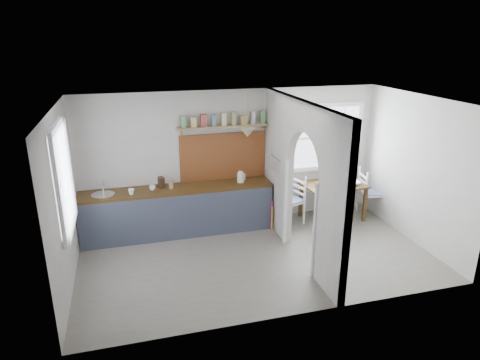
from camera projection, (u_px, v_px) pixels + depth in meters
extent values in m
cube|color=slate|center=(257.00, 258.00, 7.17)|extent=(5.80, 3.20, 0.01)
cube|color=beige|center=(260.00, 102.00, 6.32)|extent=(5.80, 3.20, 0.01)
cube|color=beige|center=(233.00, 158.00, 8.21)|extent=(5.80, 0.01, 2.60)
cube|color=beige|center=(298.00, 227.00, 5.29)|extent=(5.80, 0.01, 2.60)
cube|color=beige|center=(63.00, 203.00, 6.02)|extent=(0.01, 3.20, 2.60)
cube|color=beige|center=(416.00, 170.00, 7.47)|extent=(0.01, 3.20, 2.60)
cube|color=beige|center=(334.00, 209.00, 5.83)|extent=(0.12, 0.80, 2.60)
cube|color=beige|center=(278.00, 164.00, 7.83)|extent=(0.12, 1.20, 2.60)
cube|color=beige|center=(307.00, 137.00, 6.49)|extent=(0.12, 1.20, 1.05)
cube|color=#503619|center=(178.00, 189.00, 7.79)|extent=(3.50, 0.60, 0.05)
cube|color=#464C5C|center=(181.00, 218.00, 7.68)|extent=(3.50, 0.03, 0.85)
cube|color=#3B271C|center=(178.00, 211.00, 7.98)|extent=(3.46, 0.45, 0.85)
cylinder|color=silver|center=(103.00, 195.00, 7.46)|extent=(0.40, 0.40, 0.02)
cube|color=brown|center=(223.00, 156.00, 8.12)|extent=(1.65, 0.03, 0.90)
cube|color=tan|center=(224.00, 126.00, 7.84)|extent=(1.75, 0.20, 0.03)
cube|color=#4D884D|center=(183.00, 123.00, 7.62)|extent=(0.09, 0.09, 0.18)
cube|color=tan|center=(193.00, 122.00, 7.67)|extent=(0.09, 0.09, 0.18)
cube|color=maroon|center=(204.00, 122.00, 7.72)|extent=(0.09, 0.09, 0.18)
cube|color=#476675|center=(214.00, 121.00, 7.76)|extent=(0.09, 0.09, 0.18)
cube|color=#BCBD8B|center=(224.00, 120.00, 7.81)|extent=(0.09, 0.09, 0.18)
cube|color=olive|center=(234.00, 120.00, 7.86)|extent=(0.09, 0.09, 0.18)
cube|color=#A68544|center=(243.00, 119.00, 7.90)|extent=(0.09, 0.09, 0.18)
cube|color=#AC9DAF|center=(253.00, 119.00, 7.95)|extent=(0.09, 0.09, 0.18)
cube|color=#4D884D|center=(262.00, 118.00, 8.00)|extent=(0.09, 0.09, 0.18)
cone|color=beige|center=(247.00, 133.00, 7.64)|extent=(0.26, 0.26, 0.16)
cylinder|color=silver|center=(276.00, 158.00, 7.67)|extent=(0.02, 0.50, 0.02)
imported|color=white|center=(131.00, 192.00, 7.45)|extent=(0.11, 0.11, 0.10)
imported|color=white|center=(152.00, 188.00, 7.65)|extent=(0.15, 0.15, 0.09)
cube|color=#3B271C|center=(161.00, 183.00, 7.74)|extent=(0.12, 0.15, 0.21)
cylinder|color=#988151|center=(171.00, 184.00, 7.73)|extent=(0.12, 0.12, 0.15)
cube|color=#B01E73|center=(271.00, 216.00, 8.10)|extent=(0.02, 0.03, 0.60)
cube|color=gold|center=(272.00, 218.00, 8.08)|extent=(0.02, 0.03, 0.46)
imported|color=white|center=(353.00, 183.00, 8.41)|extent=(0.29, 0.29, 0.07)
imported|color=gray|center=(326.00, 184.00, 8.30)|extent=(0.11, 0.11, 0.10)
cylinder|color=#2E2222|center=(318.00, 186.00, 8.33)|extent=(0.20, 0.20, 0.01)
imported|color=#463050|center=(330.00, 176.00, 8.57)|extent=(0.25, 0.25, 0.21)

